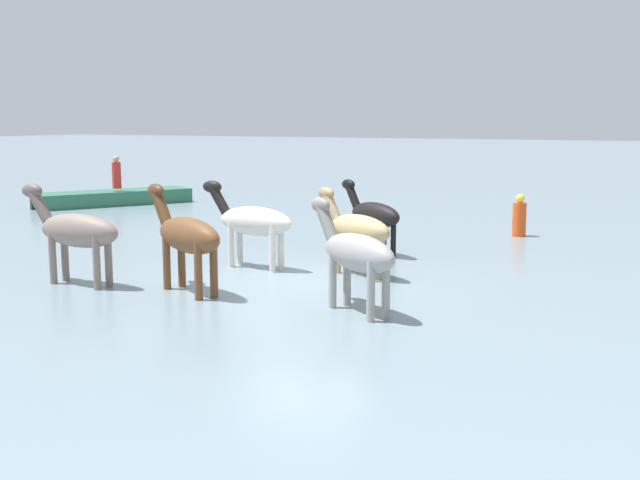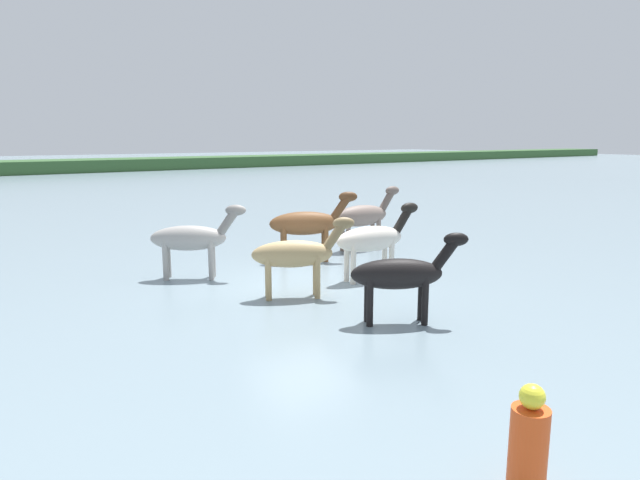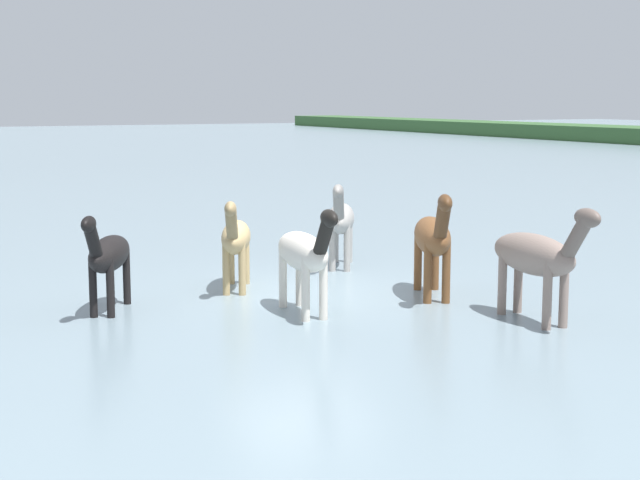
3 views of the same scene
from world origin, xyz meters
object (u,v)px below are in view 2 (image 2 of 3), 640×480
object	(u,v)px
horse_gray_outer	(296,254)
buoy_channel_marker	(528,447)
horse_mid_herd	(401,274)
horse_rear_stallion	(373,239)
horse_dun_straggler	(192,238)
horse_chestnut_trailing	(308,224)
horse_lead	(363,216)

from	to	relation	value
horse_gray_outer	buoy_channel_marker	distance (m)	7.08
horse_mid_herd	horse_rear_stallion	world-z (taller)	horse_rear_stallion
horse_dun_straggler	buoy_channel_marker	distance (m)	9.66
horse_chestnut_trailing	buoy_channel_marker	size ratio (longest dim) A/B	2.09
horse_chestnut_trailing	horse_mid_herd	world-z (taller)	horse_chestnut_trailing
horse_chestnut_trailing	horse_rear_stallion	xyz separation A→B (m)	(0.18, -2.56, -0.06)
horse_gray_outer	horse_mid_herd	bearing A→B (deg)	-47.87
horse_chestnut_trailing	horse_lead	size ratio (longest dim) A/B	0.98
horse_gray_outer	horse_lead	bearing A→B (deg)	62.39
horse_lead	horse_mid_herd	bearing A→B (deg)	-120.82
horse_mid_herd	horse_dun_straggler	size ratio (longest dim) A/B	0.94
horse_gray_outer	horse_dun_straggler	distance (m)	3.04
horse_gray_outer	horse_mid_herd	size ratio (longest dim) A/B	1.04
horse_gray_outer	buoy_channel_marker	xyz separation A→B (m)	(-1.72, -6.85, -0.44)
horse_rear_stallion	buoy_channel_marker	world-z (taller)	horse_rear_stallion
horse_lead	buoy_channel_marker	size ratio (longest dim) A/B	2.13
horse_dun_straggler	horse_lead	world-z (taller)	horse_lead
horse_rear_stallion	horse_chestnut_trailing	bearing A→B (deg)	100.07
horse_chestnut_trailing	horse_gray_outer	distance (m)	3.51
horse_mid_herd	buoy_channel_marker	bearing A→B (deg)	-88.82
horse_rear_stallion	horse_gray_outer	bearing A→B (deg)	-168.16
horse_rear_stallion	buoy_channel_marker	size ratio (longest dim) A/B	2.05
horse_lead	buoy_channel_marker	distance (m)	11.76
horse_chestnut_trailing	horse_dun_straggler	xyz separation A→B (m)	(-3.33, -0.00, -0.06)
horse_dun_straggler	horse_rear_stallion	distance (m)	4.34
horse_mid_herd	buoy_channel_marker	world-z (taller)	horse_mid_herd
horse_dun_straggler	horse_lead	xyz separation A→B (m)	(5.61, 0.39, 0.05)
horse_mid_herd	horse_lead	xyz separation A→B (m)	(3.71, 5.66, 0.11)
horse_chestnut_trailing	horse_mid_herd	xyz separation A→B (m)	(-1.43, -5.28, -0.13)
horse_gray_outer	horse_lead	size ratio (longest dim) A/B	0.88
horse_dun_straggler	horse_rear_stallion	size ratio (longest dim) A/B	0.92
horse_lead	buoy_channel_marker	bearing A→B (deg)	-119.02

